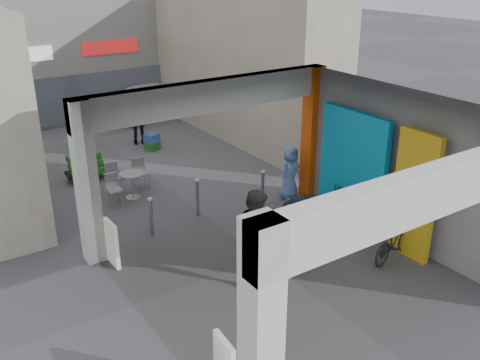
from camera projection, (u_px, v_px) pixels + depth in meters
ground at (263, 258)px, 11.48m from camera, size 90.00×90.00×0.00m
arcade_canopy at (313, 165)px, 10.24m from camera, size 6.40×6.45×6.40m
far_building at (51, 12)px, 20.64m from camera, size 18.00×4.08×8.00m
plaza_bldg_right at (241, 65)px, 18.56m from camera, size 2.00×9.00×5.00m
bollard_left at (151, 218)px, 12.24m from camera, size 0.09×0.09×0.93m
bollard_center at (198, 198)px, 13.20m from camera, size 0.09×0.09×0.96m
bollard_right at (263, 188)px, 13.83m from camera, size 0.09×0.09×0.91m
advert_board_far at (112, 243)px, 11.07m from camera, size 0.11×0.55×1.00m
cafe_set at (125, 185)px, 14.40m from camera, size 1.40×1.13×0.85m
produce_stand at (86, 170)px, 15.43m from camera, size 1.13×0.61×0.74m
crate_stack at (152, 142)px, 17.79m from camera, size 0.55×0.50×0.56m
border_collie at (284, 265)px, 10.73m from camera, size 0.25×0.48×0.67m
man_with_dog at (293, 231)px, 10.99m from camera, size 0.62×0.45×1.57m
man_back_turned at (258, 236)px, 10.40m from camera, size 1.19×1.13×1.93m
man_elderly at (290, 172)px, 14.09m from camera, size 0.79×0.60×1.46m
man_crates at (138, 120)px, 18.15m from camera, size 1.09×0.74×1.72m
bicycle_front at (317, 202)px, 12.97m from camera, size 1.92×1.28×0.95m
bicycle_rear at (395, 240)px, 11.30m from camera, size 1.54×0.69×0.89m
white_van at (155, 98)px, 21.54m from camera, size 4.41×2.74×1.40m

